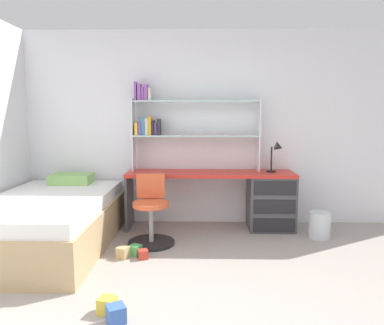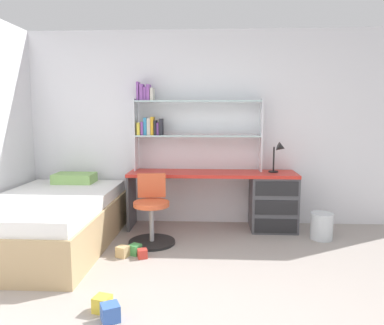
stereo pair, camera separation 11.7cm
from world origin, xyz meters
name	(u,v)px [view 1 (the left image)]	position (x,y,z in m)	size (l,w,h in m)	color
room_shell	(79,134)	(-1.29, 1.31, 1.25)	(5.86, 6.43, 2.51)	silver
desk	(254,197)	(0.53, 2.44, 0.40)	(2.08, 0.50, 0.72)	red
bookshelf_hutch	(177,121)	(-0.45, 2.57, 1.36)	(1.61, 0.22, 1.12)	silver
desk_lamp	(277,152)	(0.79, 2.44, 0.98)	(0.20, 0.17, 0.38)	black
swivel_chair	(151,217)	(-0.70, 1.87, 0.30)	(0.52, 0.52, 0.77)	black
bed_platform	(49,222)	(-1.79, 1.70, 0.28)	(1.25, 2.02, 0.69)	tan
waste_bin	(319,225)	(1.24, 2.09, 0.15)	(0.25, 0.25, 0.31)	silver
toy_block_blue_0	(116,314)	(-0.74, 0.28, 0.06)	(0.12, 0.12, 0.12)	#3860B7
toy_block_red_1	(143,254)	(-0.73, 1.42, 0.05)	(0.09, 0.09, 0.09)	red
toy_block_yellow_2	(107,305)	(-0.83, 0.40, 0.06)	(0.12, 0.12, 0.12)	gold
toy_block_green_3	(135,250)	(-0.82, 1.51, 0.05)	(0.11, 0.11, 0.11)	#479E51
toy_block_natural_4	(123,252)	(-0.93, 1.44, 0.05)	(0.11, 0.11, 0.11)	tan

